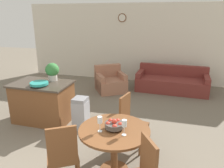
{
  "coord_description": "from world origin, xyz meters",
  "views": [
    {
      "loc": [
        1.34,
        -1.63,
        2.31
      ],
      "look_at": [
        0.16,
        2.54,
        0.93
      ],
      "focal_mm": 35.0,
      "sensor_mm": 36.0,
      "label": 1
    }
  ],
  "objects_px": {
    "wine_glass_right": "(124,124)",
    "couch": "(172,82)",
    "dining_chair_far_side": "(130,120)",
    "teal_bowl": "(39,84)",
    "trash_bin": "(81,113)",
    "dining_table": "(114,139)",
    "armchair": "(110,82)",
    "wine_glass_left": "(100,120)",
    "potted_plant": "(52,71)",
    "dining_chair_near_left": "(63,153)",
    "fruit_bowl": "(114,125)",
    "kitchen_island": "(43,102)"
  },
  "relations": [
    {
      "from": "potted_plant",
      "to": "armchair",
      "type": "bearing_deg",
      "value": 71.21
    },
    {
      "from": "dining_chair_far_side",
      "to": "teal_bowl",
      "type": "bearing_deg",
      "value": -85.5
    },
    {
      "from": "wine_glass_left",
      "to": "potted_plant",
      "type": "bearing_deg",
      "value": 136.24
    },
    {
      "from": "wine_glass_left",
      "to": "potted_plant",
      "type": "relative_size",
      "value": 0.57
    },
    {
      "from": "kitchen_island",
      "to": "wine_glass_right",
      "type": "bearing_deg",
      "value": -32.15
    },
    {
      "from": "dining_table",
      "to": "couch",
      "type": "xyz_separation_m",
      "value": [
        0.76,
        4.15,
        -0.3
      ]
    },
    {
      "from": "dining_chair_far_side",
      "to": "couch",
      "type": "relative_size",
      "value": 0.44
    },
    {
      "from": "trash_bin",
      "to": "dining_chair_near_left",
      "type": "bearing_deg",
      "value": -74.58
    },
    {
      "from": "dining_table",
      "to": "fruit_bowl",
      "type": "height_order",
      "value": "fruit_bowl"
    },
    {
      "from": "trash_bin",
      "to": "armchair",
      "type": "bearing_deg",
      "value": 91.64
    },
    {
      "from": "teal_bowl",
      "to": "couch",
      "type": "bearing_deg",
      "value": 49.21
    },
    {
      "from": "kitchen_island",
      "to": "fruit_bowl",
      "type": "bearing_deg",
      "value": -31.88
    },
    {
      "from": "kitchen_island",
      "to": "potted_plant",
      "type": "xyz_separation_m",
      "value": [
        0.15,
        0.23,
        0.66
      ]
    },
    {
      "from": "dining_chair_near_left",
      "to": "potted_plant",
      "type": "xyz_separation_m",
      "value": [
        -1.24,
        1.94,
        0.59
      ]
    },
    {
      "from": "dining_chair_far_side",
      "to": "couch",
      "type": "xyz_separation_m",
      "value": [
        0.67,
        3.4,
        -0.25
      ]
    },
    {
      "from": "dining_table",
      "to": "potted_plant",
      "type": "relative_size",
      "value": 2.59
    },
    {
      "from": "dining_chair_near_left",
      "to": "teal_bowl",
      "type": "relative_size",
      "value": 2.59
    },
    {
      "from": "wine_glass_right",
      "to": "teal_bowl",
      "type": "relative_size",
      "value": 0.61
    },
    {
      "from": "dining_table",
      "to": "dining_chair_far_side",
      "type": "bearing_deg",
      "value": 83.05
    },
    {
      "from": "dining_table",
      "to": "armchair",
      "type": "bearing_deg",
      "value": 107.06
    },
    {
      "from": "fruit_bowl",
      "to": "wine_glass_right",
      "type": "distance_m",
      "value": 0.23
    },
    {
      "from": "kitchen_island",
      "to": "armchair",
      "type": "relative_size",
      "value": 1.07
    },
    {
      "from": "dining_chair_far_side",
      "to": "fruit_bowl",
      "type": "xyz_separation_m",
      "value": [
        -0.09,
        -0.75,
        0.28
      ]
    },
    {
      "from": "wine_glass_left",
      "to": "kitchen_island",
      "type": "relative_size",
      "value": 0.18
    },
    {
      "from": "dining_chair_far_side",
      "to": "kitchen_island",
      "type": "relative_size",
      "value": 0.77
    },
    {
      "from": "dining_chair_near_left",
      "to": "trash_bin",
      "type": "xyz_separation_m",
      "value": [
        -0.44,
        1.6,
        -0.19
      ]
    },
    {
      "from": "wine_glass_left",
      "to": "kitchen_island",
      "type": "distance_m",
      "value": 2.31
    },
    {
      "from": "dining_table",
      "to": "fruit_bowl",
      "type": "xyz_separation_m",
      "value": [
        -0.0,
        0.0,
        0.24
      ]
    },
    {
      "from": "dining_chair_near_left",
      "to": "wine_glass_right",
      "type": "relative_size",
      "value": 4.25
    },
    {
      "from": "teal_bowl",
      "to": "fruit_bowl",
      "type": "bearing_deg",
      "value": -28.82
    },
    {
      "from": "fruit_bowl",
      "to": "couch",
      "type": "distance_m",
      "value": 4.25
    },
    {
      "from": "kitchen_island",
      "to": "trash_bin",
      "type": "relative_size",
      "value": 1.87
    },
    {
      "from": "dining_chair_near_left",
      "to": "trash_bin",
      "type": "distance_m",
      "value": 1.67
    },
    {
      "from": "wine_glass_right",
      "to": "couch",
      "type": "bearing_deg",
      "value": 82.19
    },
    {
      "from": "dining_table",
      "to": "dining_chair_near_left",
      "type": "xyz_separation_m",
      "value": [
        -0.6,
        -0.47,
        -0.04
      ]
    },
    {
      "from": "fruit_bowl",
      "to": "couch",
      "type": "xyz_separation_m",
      "value": [
        0.76,
        4.15,
        -0.53
      ]
    },
    {
      "from": "wine_glass_right",
      "to": "couch",
      "type": "height_order",
      "value": "wine_glass_right"
    },
    {
      "from": "wine_glass_left",
      "to": "dining_table",
      "type": "bearing_deg",
      "value": 33.04
    },
    {
      "from": "teal_bowl",
      "to": "trash_bin",
      "type": "height_order",
      "value": "teal_bowl"
    },
    {
      "from": "kitchen_island",
      "to": "teal_bowl",
      "type": "bearing_deg",
      "value": -67.42
    },
    {
      "from": "fruit_bowl",
      "to": "armchair",
      "type": "xyz_separation_m",
      "value": [
        -1.11,
        3.61,
        -0.53
      ]
    },
    {
      "from": "fruit_bowl",
      "to": "kitchen_island",
      "type": "relative_size",
      "value": 0.22
    },
    {
      "from": "teal_bowl",
      "to": "couch",
      "type": "xyz_separation_m",
      "value": [
        2.67,
        3.1,
        -0.67
      ]
    },
    {
      "from": "fruit_bowl",
      "to": "kitchen_island",
      "type": "xyz_separation_m",
      "value": [
        -1.99,
        1.24,
        -0.36
      ]
    },
    {
      "from": "dining_table",
      "to": "couch",
      "type": "height_order",
      "value": "couch"
    },
    {
      "from": "potted_plant",
      "to": "couch",
      "type": "bearing_deg",
      "value": 45.91
    },
    {
      "from": "fruit_bowl",
      "to": "couch",
      "type": "relative_size",
      "value": 0.12
    },
    {
      "from": "dining_table",
      "to": "dining_chair_far_side",
      "type": "relative_size",
      "value": 1.07
    },
    {
      "from": "wine_glass_right",
      "to": "armchair",
      "type": "xyz_separation_m",
      "value": [
        -1.28,
        3.73,
        -0.63
      ]
    },
    {
      "from": "trash_bin",
      "to": "armchair",
      "type": "distance_m",
      "value": 2.48
    }
  ]
}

